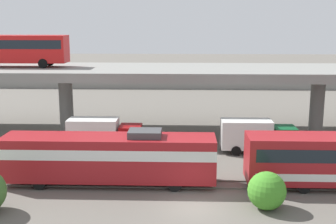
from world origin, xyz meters
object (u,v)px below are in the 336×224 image
at_px(service_truck_east, 256,135).
at_px(parked_car_5, 274,72).
at_px(service_truck_west, 103,134).
at_px(train_locomotive, 99,156).
at_px(parked_car_1, 51,74).
at_px(parked_car_4, 88,72).
at_px(transit_bus_on_overpass, 11,48).
at_px(parked_car_2, 212,74).
at_px(parked_car_0, 130,74).
at_px(parked_car_3, 311,73).

bearing_deg(service_truck_east, parked_car_5, 76.89).
bearing_deg(service_truck_west, service_truck_east, 0.00).
bearing_deg(train_locomotive, service_truck_east, -146.58).
distance_m(train_locomotive, service_truck_west, 8.65).
bearing_deg(service_truck_west, parked_car_1, 112.59).
bearing_deg(parked_car_4, service_truck_east, -60.23).
relative_size(transit_bus_on_overpass, parked_car_2, 2.71).
height_order(parked_car_1, parked_car_5, same).
bearing_deg(train_locomotive, parked_car_0, -85.81).
distance_m(parked_car_1, parked_car_4, 6.88).
height_order(service_truck_west, parked_car_0, service_truck_west).
distance_m(service_truck_east, parked_car_4, 50.00).
xyz_separation_m(train_locomotive, parked_car_3, (30.10, 52.39, 0.05)).
bearing_deg(parked_car_1, transit_bus_on_overpass, -80.13).
height_order(parked_car_2, parked_car_4, same).
bearing_deg(train_locomotive, parked_car_2, -102.98).
relative_size(train_locomotive, parked_car_4, 3.78).
bearing_deg(parked_car_1, parked_car_3, 4.25).
bearing_deg(parked_car_0, parked_car_5, 8.50).
xyz_separation_m(parked_car_1, parked_car_5, (41.30, 4.19, -0.00)).
height_order(transit_bus_on_overpass, parked_car_4, transit_bus_on_overpass).
bearing_deg(parked_car_1, service_truck_east, -52.45).
bearing_deg(transit_bus_on_overpass, train_locomotive, 127.20).
xyz_separation_m(service_truck_west, service_truck_east, (14.20, 0.00, 0.00)).
distance_m(service_truck_east, parked_car_0, 43.70).
distance_m(service_truck_west, parked_car_2, 42.56).
relative_size(service_truck_east, parked_car_5, 1.67).
bearing_deg(parked_car_0, service_truck_east, -67.76).
bearing_deg(service_truck_west, parked_car_3, 54.43).
xyz_separation_m(train_locomotive, parked_car_5, (23.30, 53.00, 0.05)).
relative_size(parked_car_0, parked_car_5, 1.10).
distance_m(parked_car_1, parked_car_2, 29.34).
bearing_deg(parked_car_2, parked_car_5, 17.64).
distance_m(service_truck_east, parked_car_1, 50.79).
distance_m(train_locomotive, parked_car_3, 60.42).
height_order(parked_car_0, parked_car_4, same).
relative_size(train_locomotive, parked_car_1, 3.90).
xyz_separation_m(train_locomotive, parked_car_4, (-11.88, 51.95, 0.05)).
bearing_deg(parked_car_3, train_locomotive, 60.12).
relative_size(service_truck_west, parked_car_2, 1.53).
bearing_deg(parked_car_0, parked_car_4, 160.34).
bearing_deg(service_truck_west, parked_car_5, 61.09).
xyz_separation_m(service_truck_west, parked_car_5, (24.55, 44.46, 0.60)).
relative_size(train_locomotive, service_truck_west, 2.47).
distance_m(service_truck_west, parked_car_1, 43.62).
distance_m(parked_car_2, parked_car_3, 19.04).
xyz_separation_m(train_locomotive, parked_car_2, (11.34, 49.20, 0.05)).
bearing_deg(parked_car_1, parked_car_0, 0.69).
distance_m(train_locomotive, parked_car_2, 50.49).
relative_size(parked_car_3, parked_car_5, 1.00).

